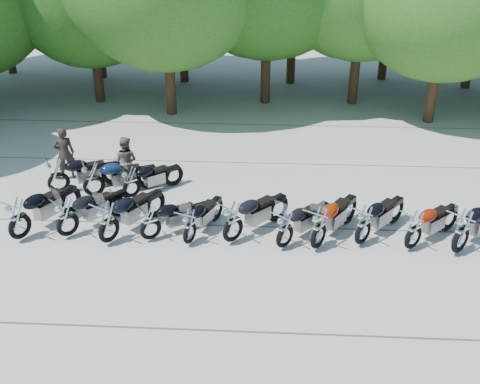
# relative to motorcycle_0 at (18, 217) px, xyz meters

# --- Properties ---
(ground) EXTENTS (90.00, 90.00, 0.00)m
(ground) POSITION_rel_motorcycle_0_xyz_m (5.95, -0.41, -0.71)
(ground) COLOR #A5A095
(ground) RESTS_ON ground
(motorcycle_0) EXTENTS (1.85, 2.59, 1.43)m
(motorcycle_0) POSITION_rel_motorcycle_0_xyz_m (0.00, 0.00, 0.00)
(motorcycle_0) COLOR black
(motorcycle_0) RESTS_ON ground
(motorcycle_1) EXTENTS (2.08, 2.28, 1.34)m
(motorcycle_1) POSITION_rel_motorcycle_0_xyz_m (1.25, 0.21, -0.04)
(motorcycle_1) COLOR black
(motorcycle_1) RESTS_ON ground
(motorcycle_2) EXTENTS (1.95, 2.52, 1.41)m
(motorcycle_2) POSITION_rel_motorcycle_0_xyz_m (2.47, -0.04, -0.01)
(motorcycle_2) COLOR black
(motorcycle_2) RESTS_ON ground
(motorcycle_3) EXTENTS (2.14, 1.81, 1.22)m
(motorcycle_3) POSITION_rel_motorcycle_0_xyz_m (3.56, 0.16, -0.10)
(motorcycle_3) COLOR black
(motorcycle_3) RESTS_ON ground
(motorcycle_4) EXTENTS (1.39, 2.19, 1.19)m
(motorcycle_4) POSITION_rel_motorcycle_0_xyz_m (4.65, 0.04, -0.12)
(motorcycle_4) COLOR black
(motorcycle_4) RESTS_ON ground
(motorcycle_5) EXTENTS (2.22, 2.31, 1.39)m
(motorcycle_5) POSITION_rel_motorcycle_0_xyz_m (5.81, 0.17, -0.02)
(motorcycle_5) COLOR black
(motorcycle_5) RESTS_ON ground
(motorcycle_6) EXTENTS (1.98, 2.15, 1.27)m
(motorcycle_6) POSITION_rel_motorcycle_0_xyz_m (7.20, -0.04, -0.08)
(motorcycle_6) COLOR black
(motorcycle_6) RESTS_ON ground
(motorcycle_7) EXTENTS (1.97, 2.49, 1.40)m
(motorcycle_7) POSITION_rel_motorcycle_0_xyz_m (8.09, -0.03, -0.01)
(motorcycle_7) COLOR maroon
(motorcycle_7) RESTS_ON ground
(motorcycle_8) EXTENTS (2.08, 2.28, 1.34)m
(motorcycle_8) POSITION_rel_motorcycle_0_xyz_m (9.29, 0.24, -0.04)
(motorcycle_8) COLOR black
(motorcycle_8) RESTS_ON ground
(motorcycle_9) EXTENTS (2.19, 2.08, 1.31)m
(motorcycle_9) POSITION_rel_motorcycle_0_xyz_m (10.59, 0.08, -0.06)
(motorcycle_9) COLOR maroon
(motorcycle_9) RESTS_ON ground
(motorcycle_10) EXTENTS (2.36, 2.37, 1.45)m
(motorcycle_10) POSITION_rel_motorcycle_0_xyz_m (11.77, -0.05, 0.01)
(motorcycle_10) COLOR black
(motorcycle_10) RESTS_ON ground
(motorcycle_11) EXTENTS (2.49, 1.77, 1.37)m
(motorcycle_11) POSITION_rel_motorcycle_0_xyz_m (0.10, 2.79, -0.03)
(motorcycle_11) COLOR black
(motorcycle_11) RESTS_ON ground
(motorcycle_12) EXTENTS (2.49, 1.70, 1.36)m
(motorcycle_12) POSITION_rel_motorcycle_0_xyz_m (1.29, 2.62, -0.03)
(motorcycle_12) COLOR #0D1D3D
(motorcycle_12) RESTS_ON ground
(motorcycle_13) EXTENTS (2.03, 1.88, 1.20)m
(motorcycle_13) POSITION_rel_motorcycle_0_xyz_m (2.47, 2.62, -0.11)
(motorcycle_13) COLOR black
(motorcycle_13) RESTS_ON ground
(rider_0) EXTENTS (0.77, 0.65, 1.81)m
(rider_0) POSITION_rel_motorcycle_0_xyz_m (-0.05, 3.98, 0.19)
(rider_0) COLOR black
(rider_0) RESTS_ON ground
(rider_1) EXTENTS (0.92, 0.78, 1.68)m
(rider_1) POSITION_rel_motorcycle_0_xyz_m (2.09, 3.60, 0.13)
(rider_1) COLOR brown
(rider_1) RESTS_ON ground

